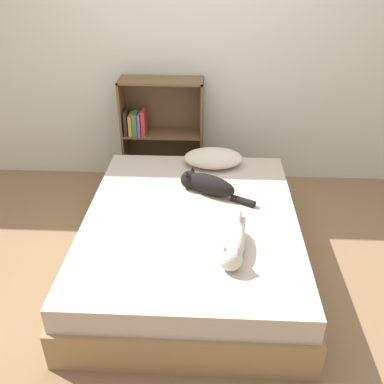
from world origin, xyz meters
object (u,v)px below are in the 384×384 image
cat_light (233,245)px  bed (191,240)px  pillow (213,158)px  bookshelf (160,130)px  cat_dark (206,184)px

cat_light → bed: bearing=-138.1°
pillow → bookshelf: bearing=134.4°
pillow → cat_dark: 0.44m
pillow → cat_light: bearing=-83.8°
pillow → cat_dark: size_ratio=0.88×
bed → cat_dark: cat_dark is taller
pillow → cat_light: size_ratio=0.79×
pillow → cat_light: (0.12, -1.13, -0.01)m
bed → cat_light: size_ratio=3.08×
cat_dark → bookshelf: (-0.44, 0.94, 0.02)m
cat_dark → bookshelf: 1.04m
bed → pillow: 0.81m
bed → cat_dark: size_ratio=3.41×
bed → cat_light: bearing=-55.3°
pillow → bookshelf: 0.71m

